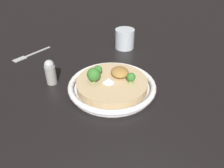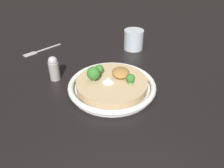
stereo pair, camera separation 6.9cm
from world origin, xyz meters
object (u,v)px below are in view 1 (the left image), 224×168
object	(u,v)px
broccoli_front	(131,78)
drinking_glass	(125,39)
fork_utensil	(29,55)
pepper_shaker	(50,72)
broccoli_right	(98,70)
risotto_bowl	(112,85)
broccoli_back_right	(94,75)

from	to	relation	value
broccoli_front	drinking_glass	distance (m)	0.33
drinking_glass	fork_utensil	xyz separation A→B (m)	(0.05, 0.40, -0.04)
fork_utensil	pepper_shaker	world-z (taller)	pepper_shaker
broccoli_right	broccoli_front	size ratio (longest dim) A/B	0.95
risotto_bowl	broccoli_back_right	bearing A→B (deg)	83.83
fork_utensil	broccoli_right	bearing A→B (deg)	94.48
broccoli_right	risotto_bowl	bearing A→B (deg)	-142.62
risotto_bowl	broccoli_front	world-z (taller)	broccoli_front
broccoli_back_right	fork_utensil	world-z (taller)	broccoli_back_right
broccoli_right	drinking_glass	distance (m)	0.30
broccoli_back_right	drinking_glass	bearing A→B (deg)	-36.25
risotto_bowl	pepper_shaker	distance (m)	0.21
broccoli_front	drinking_glass	world-z (taller)	drinking_glass
fork_utensil	pepper_shaker	distance (m)	0.25
risotto_bowl	broccoli_front	size ratio (longest dim) A/B	7.85
pepper_shaker	risotto_bowl	bearing A→B (deg)	-118.59
drinking_glass	fork_utensil	size ratio (longest dim) A/B	0.53
broccoli_right	pepper_shaker	size ratio (longest dim) A/B	0.40
pepper_shaker	broccoli_front	bearing A→B (deg)	-119.29
broccoli_front	pepper_shaker	world-z (taller)	pepper_shaker
risotto_bowl	fork_utensil	xyz separation A→B (m)	(0.33, 0.26, -0.01)
broccoli_front	drinking_glass	xyz separation A→B (m)	(0.32, -0.10, -0.01)
broccoli_right	fork_utensil	size ratio (longest dim) A/B	0.22
broccoli_right	broccoli_back_right	distance (m)	0.05
risotto_bowl	broccoli_front	distance (m)	0.07
risotto_bowl	broccoli_back_right	distance (m)	0.07
risotto_bowl	broccoli_right	distance (m)	0.07
broccoli_back_right	broccoli_front	bearing A→B (deg)	-109.26
risotto_bowl	drinking_glass	world-z (taller)	drinking_glass
risotto_bowl	fork_utensil	distance (m)	0.42
broccoli_right	drinking_glass	world-z (taller)	drinking_glass
broccoli_front	fork_utensil	size ratio (longest dim) A/B	0.23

